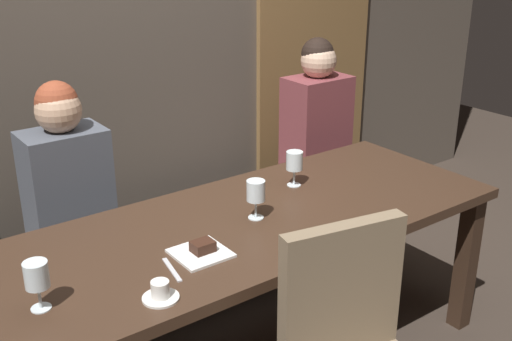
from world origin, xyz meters
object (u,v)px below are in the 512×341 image
wine_glass_end_left (256,193)px  dessert_plate (201,251)px  diner_redhead (66,173)px  diner_bearded (317,114)px  espresso_cup (160,292)px  fork_on_table (172,270)px  wine_glass_near_right (294,162)px  banquette_bench (170,260)px  wine_glass_center_back (37,277)px  dining_table (249,238)px

wine_glass_end_left → dessert_plate: bearing=-159.7°
diner_redhead → diner_bearded: (1.48, -0.02, 0.02)m
espresso_cup → fork_on_table: (0.12, 0.13, -0.02)m
wine_glass_near_right → banquette_bench: bearing=124.9°
diner_redhead → dessert_plate: 0.88m
wine_glass_near_right → espresso_cup: bearing=-153.6°
diner_redhead → wine_glass_center_back: 0.95m
diner_redhead → fork_on_table: diner_redhead is taller
dessert_plate → diner_redhead: bearing=101.5°
diner_redhead → diner_bearded: bearing=-0.7°
diner_redhead → wine_glass_near_right: diner_redhead is taller
dining_table → wine_glass_end_left: size_ratio=13.41×
espresso_cup → banquette_bench: bearing=60.5°
dessert_plate → fork_on_table: size_ratio=1.12×
espresso_cup → diner_bearded: bearing=32.9°
wine_glass_near_right → wine_glass_center_back: (-1.27, -0.29, 0.00)m
wine_glass_near_right → espresso_cup: 1.06m
diner_bearded → wine_glass_center_back: (-1.89, -0.84, 0.01)m
banquette_bench → wine_glass_center_back: wine_glass_center_back is taller
wine_glass_near_right → fork_on_table: wine_glass_near_right is taller
espresso_cup → dessert_plate: (0.26, 0.17, -0.01)m
dessert_plate → fork_on_table: (-0.14, -0.04, -0.01)m
diner_redhead → wine_glass_near_right: 1.02m
wine_glass_center_back → wine_glass_end_left: bearing=7.5°
wine_glass_near_right → wine_glass_center_back: 1.30m
espresso_cup → dessert_plate: size_ratio=0.63×
dining_table → wine_glass_center_back: size_ratio=13.41×
wine_glass_center_back → wine_glass_near_right: bearing=13.1°
diner_bearded → wine_glass_end_left: diner_bearded is taller
diner_bearded → dessert_plate: 1.55m
diner_bearded → dessert_plate: size_ratio=4.37×
dining_table → diner_redhead: diner_redhead is taller
fork_on_table → diner_bearded: bearing=42.0°
diner_redhead → dessert_plate: bearing=-78.5°
espresso_cup → dessert_plate: espresso_cup is taller
espresso_cup → fork_on_table: 0.18m
wine_glass_center_back → fork_on_table: 0.46m
wine_glass_end_left → fork_on_table: wine_glass_end_left is taller
diner_bearded → fork_on_table: size_ratio=4.89×
diner_bearded → diner_redhead: bearing=179.3°
dining_table → wine_glass_center_back: (-0.89, -0.13, 0.20)m
diner_redhead → wine_glass_center_back: size_ratio=4.83×
dining_table → diner_bearded: (0.99, 0.71, 0.19)m
espresso_cup → diner_redhead: bearing=85.2°
diner_bearded → wine_glass_center_back: 2.06m
dining_table → fork_on_table: fork_on_table is taller
diner_bearded → wine_glass_near_right: diner_bearded is taller
dining_table → espresso_cup: espresso_cup is taller
banquette_bench → wine_glass_end_left: 0.94m
banquette_bench → wine_glass_center_back: bearing=-137.1°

